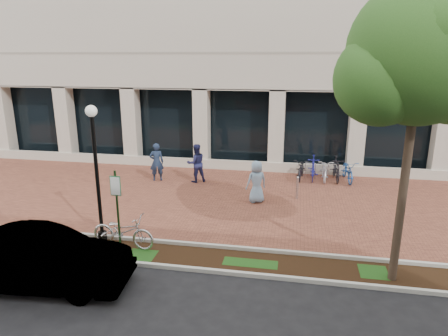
% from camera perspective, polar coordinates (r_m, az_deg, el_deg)
% --- Properties ---
extents(ground, '(120.00, 120.00, 0.00)m').
position_cam_1_polar(ground, '(17.09, -0.41, -4.36)').
color(ground, black).
rests_on(ground, ground).
extents(brick_plaza, '(40.00, 9.00, 0.01)m').
position_cam_1_polar(brick_plaza, '(17.08, -0.41, -4.35)').
color(brick_plaza, brown).
rests_on(brick_plaza, ground).
extents(planting_strip, '(40.00, 1.50, 0.01)m').
position_cam_1_polar(planting_strip, '(12.41, -5.10, -12.57)').
color(planting_strip, black).
rests_on(planting_strip, ground).
extents(curb_plaza_side, '(40.00, 0.12, 0.12)m').
position_cam_1_polar(curb_plaza_side, '(13.03, -4.21, -10.83)').
color(curb_plaza_side, beige).
rests_on(curb_plaza_side, ground).
extents(curb_street_side, '(40.00, 0.12, 0.12)m').
position_cam_1_polar(curb_street_side, '(11.76, -6.10, -14.03)').
color(curb_street_side, beige).
rests_on(curb_street_side, ground).
extents(parking_sign, '(0.34, 0.07, 2.60)m').
position_cam_1_polar(parking_sign, '(12.52, -15.06, -4.60)').
color(parking_sign, '#163C18').
rests_on(parking_sign, ground).
extents(lamppost, '(0.36, 0.36, 4.45)m').
position_cam_1_polar(lamppost, '(13.16, -17.79, 0.13)').
color(lamppost, black).
rests_on(lamppost, ground).
extents(street_tree, '(4.12, 3.44, 7.68)m').
position_cam_1_polar(street_tree, '(10.73, 26.42, 13.40)').
color(street_tree, '#4A382A').
rests_on(street_tree, ground).
extents(locked_bicycle, '(2.16, 0.93, 1.10)m').
position_cam_1_polar(locked_bicycle, '(13.12, -14.22, -8.73)').
color(locked_bicycle, silver).
rests_on(locked_bicycle, ground).
extents(pedestrian_left, '(0.79, 0.64, 1.86)m').
position_cam_1_polar(pedestrian_left, '(19.50, -9.60, 0.84)').
color(pedestrian_left, '#1B2A45').
rests_on(pedestrian_left, ground).
extents(pedestrian_mid, '(1.14, 1.07, 1.86)m').
position_cam_1_polar(pedestrian_mid, '(19.08, -4.00, 0.70)').
color(pedestrian_mid, '#1C1E47').
rests_on(pedestrian_mid, ground).
extents(pedestrian_right, '(1.03, 0.91, 1.77)m').
position_cam_1_polar(pedestrian_right, '(16.45, 4.66, -1.97)').
color(pedestrian_right, '#7E9FBC').
rests_on(pedestrian_right, ground).
extents(bollard, '(0.12, 0.12, 1.01)m').
position_cam_1_polar(bollard, '(17.15, 10.42, -2.75)').
color(bollard, '#B1B1B6').
rests_on(bollard, ground).
extents(bike_rack_cluster, '(3.10, 2.06, 1.16)m').
position_cam_1_polar(bike_rack_cluster, '(20.07, 14.17, -0.13)').
color(bike_rack_cluster, black).
rests_on(bike_rack_cluster, ground).
extents(sedan_near_curb, '(4.76, 2.02, 1.53)m').
position_cam_1_polar(sedan_near_curb, '(11.68, -24.74, -11.81)').
color(sedan_near_curb, '#B3B4B8').
rests_on(sedan_near_curb, ground).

